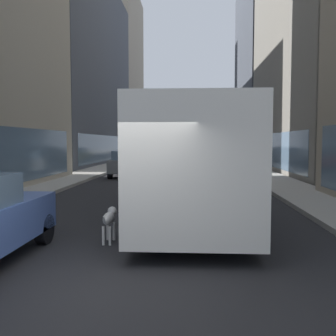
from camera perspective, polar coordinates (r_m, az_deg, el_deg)
The scene contains 13 objects.
ground_plane at distance 40.71m, azimuth 1.78°, elevation 0.91°, with size 120.00×120.00×0.00m, color #232326.
sidewalk_left at distance 41.26m, azimuth -6.16°, elevation 1.03°, with size 2.40×110.00×0.15m, color #ADA89E.
sidewalk_right at distance 40.94m, azimuth 9.78°, elevation 0.97°, with size 2.40×110.00×0.15m, color #ADA89E.
building_left_mid at distance 39.97m, azimuth -16.21°, elevation 14.06°, with size 10.06×23.83×18.57m.
building_left_far at distance 61.22m, azimuth -9.24°, elevation 13.89°, with size 9.47×16.54×25.57m.
building_right_far at distance 47.91m, azimuth 16.97°, elevation 16.29°, with size 9.33×14.90×25.09m.
transit_bus at distance 11.98m, azimuth 3.70°, elevation 2.09°, with size 2.78×11.53×3.05m.
car_yellow_taxi at distance 38.98m, azimuth -2.42°, elevation 1.98°, with size 1.88×4.36×1.62m.
car_silver_sedan at distance 39.03m, azimuth 5.82°, elevation 1.97°, with size 1.81×4.67×1.62m.
car_black_suv at distance 43.76m, azimuth 5.56°, elevation 2.18°, with size 1.84×3.92×1.62m.
car_grey_wagon at distance 23.83m, azimuth -6.13°, elevation 0.70°, with size 1.77×4.32×1.62m.
car_red_coupe at distance 30.70m, azimuth 3.50°, elevation 1.44°, with size 1.74×4.01×1.62m.
dalmatian_dog at distance 8.30m, azimuth -8.92°, elevation -7.59°, with size 0.22×0.96×0.72m.
Camera 1 is at (1.13, -5.63, 2.17)m, focal length 40.11 mm.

